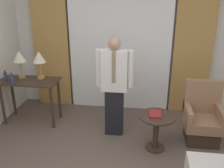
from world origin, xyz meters
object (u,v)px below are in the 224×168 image
at_px(armchair, 202,120).
at_px(side_table, 156,126).
at_px(bottle_by_lamp, 5,77).
at_px(desk, 30,88).
at_px(table_lamp_right, 39,58).
at_px(bottle_near_edge, 12,79).
at_px(table_lamp_left, 19,58).
at_px(book, 155,114).
at_px(person, 114,84).

height_order(armchair, side_table, armchair).
distance_m(bottle_by_lamp, armchair, 3.34).
distance_m(desk, side_table, 2.28).
height_order(table_lamp_right, bottle_near_edge, table_lamp_right).
bearing_deg(desk, table_lamp_right, 32.88).
xyz_separation_m(table_lamp_left, bottle_by_lamp, (-0.19, -0.21, -0.28)).
distance_m(side_table, book, 0.20).
xyz_separation_m(table_lamp_right, bottle_by_lamp, (-0.54, -0.21, -0.28)).
bearing_deg(armchair, table_lamp_right, 173.18).
xyz_separation_m(person, armchair, (1.40, 0.00, -0.54)).
bearing_deg(bottle_by_lamp, bottle_near_edge, -21.06).
xyz_separation_m(desk, person, (1.53, -0.21, 0.24)).
height_order(bottle_by_lamp, book, bottle_by_lamp).
bearing_deg(bottle_near_edge, person, -1.89).
distance_m(person, armchair, 1.50).
bearing_deg(armchair, desk, 175.83).
distance_m(bottle_near_edge, bottle_by_lamp, 0.16).
xyz_separation_m(bottle_near_edge, book, (2.38, -0.38, -0.30)).
height_order(table_lamp_right, person, person).
bearing_deg(side_table, bottle_by_lamp, 169.82).
bearing_deg(book, table_lamp_right, 161.79).
height_order(desk, bottle_near_edge, bottle_near_edge).
bearing_deg(bottle_near_edge, bottle_by_lamp, 158.94).
height_order(table_lamp_right, book, table_lamp_right).
distance_m(table_lamp_right, side_table, 2.27).
bearing_deg(bottle_near_edge, book, -9.11).
xyz_separation_m(bottle_by_lamp, person, (1.89, -0.12, 0.01)).
height_order(person, book, person).
height_order(desk, person, person).
bearing_deg(book, table_lamp_left, 164.41).
bearing_deg(bottle_by_lamp, person, -3.49).
xyz_separation_m(desk, bottle_by_lamp, (-0.36, -0.10, 0.23)).
xyz_separation_m(bottle_near_edge, side_table, (2.41, -0.40, -0.49)).
relative_size(table_lamp_left, table_lamp_right, 1.00).
height_order(table_lamp_left, bottle_by_lamp, table_lamp_left).
height_order(table_lamp_left, table_lamp_right, same).
xyz_separation_m(table_lamp_right, person, (1.35, -0.33, -0.28)).
height_order(bottle_near_edge, side_table, bottle_near_edge).
distance_m(bottle_by_lamp, book, 2.59).
bearing_deg(bottle_near_edge, desk, 36.40).
bearing_deg(armchair, bottle_by_lamp, 178.02).
xyz_separation_m(bottle_by_lamp, book, (2.53, -0.44, -0.30)).
xyz_separation_m(table_lamp_right, side_table, (2.02, -0.67, -0.78)).
distance_m(table_lamp_right, armchair, 2.89).
bearing_deg(table_lamp_right, book, -18.21).
bearing_deg(book, person, 153.21).
bearing_deg(armchair, table_lamp_left, 173.96).
xyz_separation_m(desk, bottle_near_edge, (-0.21, -0.16, 0.22)).
height_order(table_lamp_right, side_table, table_lamp_right).
height_order(bottle_near_edge, book, bottle_near_edge).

